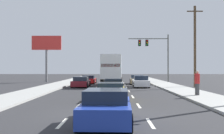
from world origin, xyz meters
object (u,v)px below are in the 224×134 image
object	(u,v)px
car_black	(113,85)
pedestrian_near_corner	(197,83)
car_red	(89,80)
box_truck	(112,69)
car_maroon	(81,82)
car_white	(141,82)
car_blue	(106,108)
utility_pole_mid	(195,45)
traffic_signal_mast	(152,47)
car_tan	(137,80)
car_yellow	(111,92)
roadside_billboard	(47,48)

from	to	relation	value
car_black	pedestrian_near_corner	xyz separation A→B (m)	(6.25, -5.00, 0.50)
car_red	box_truck	world-z (taller)	box_truck
car_maroon	car_white	size ratio (longest dim) A/B	0.95
car_blue	utility_pole_mid	size ratio (longest dim) A/B	0.46
box_truck	traffic_signal_mast	world-z (taller)	traffic_signal_mast
car_blue	pedestrian_near_corner	xyz separation A→B (m)	(6.49, 9.88, 0.45)
car_tan	traffic_signal_mast	world-z (taller)	traffic_signal_mast
traffic_signal_mast	car_yellow	bearing A→B (deg)	-104.20
car_red	pedestrian_near_corner	size ratio (longest dim) A/B	2.30
car_black	pedestrian_near_corner	size ratio (longest dim) A/B	2.60
car_red	car_blue	size ratio (longest dim) A/B	0.98
car_red	car_maroon	bearing A→B (deg)	-91.50
car_tan	car_white	xyz separation A→B (m)	(-0.11, -6.25, 0.01)
car_black	car_white	xyz separation A→B (m)	(3.11, 5.96, 0.04)
box_truck	car_black	distance (m)	8.73
box_truck	traffic_signal_mast	distance (m)	10.64
box_truck	utility_pole_mid	bearing A→B (deg)	-16.61
car_red	car_yellow	bearing A→B (deg)	-80.77
car_yellow	pedestrian_near_corner	distance (m)	6.82
car_maroon	car_tan	xyz separation A→B (m)	(6.95, 6.30, 0.04)
car_black	utility_pole_mid	distance (m)	11.70
car_black	roadside_billboard	world-z (taller)	roadside_billboard
car_yellow	car_white	bearing A→B (deg)	76.19
car_black	car_tan	distance (m)	12.63
roadside_billboard	pedestrian_near_corner	bearing A→B (deg)	-53.75
car_black	car_white	world-z (taller)	car_white
utility_pole_mid	pedestrian_near_corner	distance (m)	11.78
car_yellow	pedestrian_near_corner	xyz separation A→B (m)	(6.40, 2.31, 0.50)
car_red	car_blue	world-z (taller)	car_blue
utility_pole_mid	pedestrian_near_corner	bearing A→B (deg)	-105.65
pedestrian_near_corner	box_truck	bearing A→B (deg)	115.41
car_tan	car_maroon	bearing A→B (deg)	-137.82
roadside_billboard	car_white	bearing A→B (deg)	-41.39
traffic_signal_mast	roadside_billboard	size ratio (longest dim) A/B	1.00
roadside_billboard	car_blue	bearing A→B (deg)	-72.38
car_yellow	car_blue	xyz separation A→B (m)	(-0.08, -7.57, 0.05)
car_white	box_truck	bearing A→B (deg)	141.56
car_blue	traffic_signal_mast	xyz separation A→B (m)	(6.15, 31.55, 4.76)
car_red	car_white	xyz separation A→B (m)	(6.64, -7.53, 0.06)
car_maroon	pedestrian_near_corner	xyz separation A→B (m)	(9.98, -10.92, 0.51)
car_maroon	car_black	world-z (taller)	car_black
utility_pole_mid	pedestrian_near_corner	xyz separation A→B (m)	(-3.01, -10.76, -3.71)
car_black	car_maroon	bearing A→B (deg)	122.23
car_black	car_blue	world-z (taller)	car_blue
car_maroon	box_truck	xyz separation A→B (m)	(3.53, 2.67, 1.57)
car_black	roadside_billboard	size ratio (longest dim) A/B	0.64
car_maroon	box_truck	size ratio (longest dim) A/B	0.49
car_yellow	pedestrian_near_corner	bearing A→B (deg)	19.83
roadside_billboard	car_black	bearing A→B (deg)	-59.42
car_black	car_red	bearing A→B (deg)	104.67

